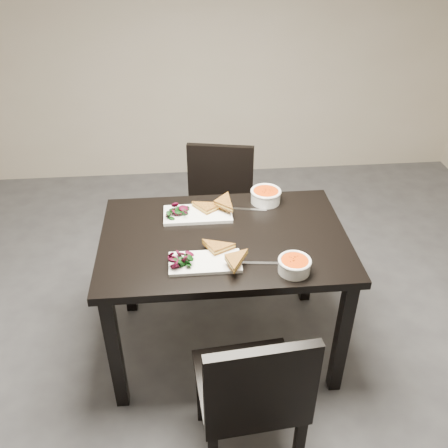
# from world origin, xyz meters

# --- Properties ---
(ground) EXTENTS (5.00, 5.00, 0.00)m
(ground) POSITION_xyz_m (0.00, 0.00, 0.00)
(ground) COLOR #47474C
(ground) RESTS_ON ground
(room_shell) EXTENTS (5.02, 5.02, 2.81)m
(room_shell) POSITION_xyz_m (0.00, 0.00, 1.83)
(room_shell) COLOR beige
(room_shell) RESTS_ON ground
(table) EXTENTS (1.20, 0.80, 0.75)m
(table) POSITION_xyz_m (0.21, 0.38, 0.65)
(table) COLOR black
(table) RESTS_ON ground
(chair_near) EXTENTS (0.46, 0.46, 0.85)m
(chair_near) POSITION_xyz_m (0.26, -0.32, 0.48)
(chair_near) COLOR black
(chair_near) RESTS_ON ground
(chair_far) EXTENTS (0.49, 0.49, 0.85)m
(chair_far) POSITION_xyz_m (0.24, 1.10, 0.48)
(chair_far) COLOR black
(chair_far) RESTS_ON ground
(plate_near) EXTENTS (0.32, 0.16, 0.02)m
(plate_near) POSITION_xyz_m (0.11, 0.18, 0.76)
(plate_near) COLOR white
(plate_near) RESTS_ON table
(sandwich_near) EXTENTS (0.20, 0.18, 0.05)m
(sandwich_near) POSITION_xyz_m (0.17, 0.19, 0.79)
(sandwich_near) COLOR #AA6C23
(sandwich_near) RESTS_ON plate_near
(salad_near) EXTENTS (0.10, 0.09, 0.04)m
(salad_near) POSITION_xyz_m (0.01, 0.18, 0.79)
(salad_near) COLOR black
(salad_near) RESTS_ON plate_near
(soup_bowl_near) EXTENTS (0.15, 0.15, 0.07)m
(soup_bowl_near) POSITION_xyz_m (0.49, 0.09, 0.79)
(soup_bowl_near) COLOR white
(soup_bowl_near) RESTS_ON table
(cutlery_near) EXTENTS (0.18, 0.04, 0.00)m
(cutlery_near) POSITION_xyz_m (0.35, 0.16, 0.75)
(cutlery_near) COLOR silver
(cutlery_near) RESTS_ON table
(plate_far) EXTENTS (0.35, 0.17, 0.02)m
(plate_far) POSITION_xyz_m (0.09, 0.58, 0.76)
(plate_far) COLOR white
(plate_far) RESTS_ON table
(sandwich_far) EXTENTS (0.22, 0.21, 0.06)m
(sandwich_far) POSITION_xyz_m (0.16, 0.56, 0.80)
(sandwich_far) COLOR #AA6C23
(sandwich_far) RESTS_ON plate_far
(salad_far) EXTENTS (0.11, 0.10, 0.05)m
(salad_far) POSITION_xyz_m (-0.01, 0.58, 0.79)
(salad_far) COLOR black
(salad_far) RESTS_ON plate_far
(soup_bowl_far) EXTENTS (0.16, 0.16, 0.07)m
(soup_bowl_far) POSITION_xyz_m (0.46, 0.68, 0.79)
(soup_bowl_far) COLOR white
(soup_bowl_far) RESTS_ON table
(cutlery_far) EXTENTS (0.18, 0.05, 0.00)m
(cutlery_far) POSITION_xyz_m (0.37, 0.61, 0.75)
(cutlery_far) COLOR silver
(cutlery_far) RESTS_ON table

